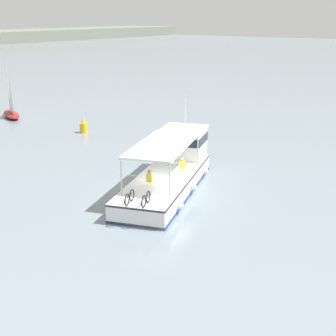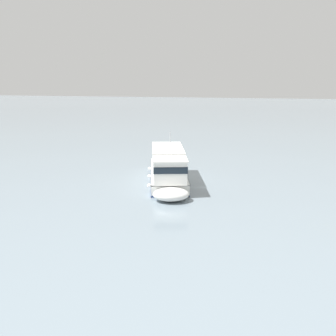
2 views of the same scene
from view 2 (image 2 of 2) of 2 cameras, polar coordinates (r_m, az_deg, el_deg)
The scene contains 2 objects.
ground_plane at distance 35.86m, azimuth -0.39°, elevation -1.71°, with size 400.00×400.00×0.00m, color gray.
ferry_main at distance 33.38m, azimuth 0.07°, elevation -1.04°, with size 13.02×7.01×5.32m.
Camera 2 is at (33.18, 9.96, 9.26)m, focal length 38.77 mm.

